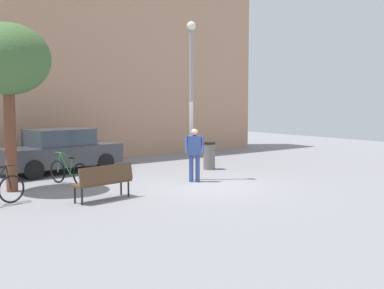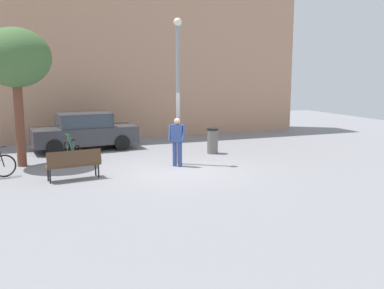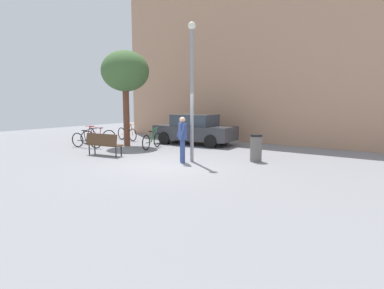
# 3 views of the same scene
# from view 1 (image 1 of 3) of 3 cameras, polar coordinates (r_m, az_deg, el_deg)

# --- Properties ---
(ground_plane) EXTENTS (36.00, 36.00, 0.00)m
(ground_plane) POSITION_cam_1_polar(r_m,az_deg,el_deg) (14.40, 1.43, -4.94)
(ground_plane) COLOR gray
(building_facade) EXTENTS (18.39, 2.00, 9.35)m
(building_facade) POSITION_cam_1_polar(r_m,az_deg,el_deg) (21.45, -13.31, 10.88)
(building_facade) COLOR tan
(building_facade) RESTS_ON ground_plane
(lamppost) EXTENTS (0.28, 0.28, 5.01)m
(lamppost) POSITION_cam_1_polar(r_m,az_deg,el_deg) (15.23, -0.09, 6.72)
(lamppost) COLOR gray
(lamppost) RESTS_ON ground_plane
(person_by_lamppost) EXTENTS (0.60, 0.55, 1.67)m
(person_by_lamppost) POSITION_cam_1_polar(r_m,az_deg,el_deg) (14.92, 0.29, -0.82)
(person_by_lamppost) COLOR #334784
(person_by_lamppost) RESTS_ON ground_plane
(park_bench) EXTENTS (1.65, 0.69, 0.92)m
(park_bench) POSITION_cam_1_polar(r_m,az_deg,el_deg) (12.47, -10.42, -4.10)
(park_bench) COLOR #513823
(park_bench) RESTS_ON ground_plane
(plaza_tree) EXTENTS (2.33, 2.33, 4.68)m
(plaza_tree) POSITION_cam_1_polar(r_m,az_deg,el_deg) (14.26, -21.10, 9.27)
(plaza_tree) COLOR brown
(plaza_tree) RESTS_ON ground_plane
(bicycle_green) EXTENTS (0.49, 1.77, 0.97)m
(bicycle_green) POSITION_cam_1_polar(r_m,az_deg,el_deg) (14.98, -14.47, -3.21)
(bicycle_green) COLOR black
(bicycle_green) RESTS_ON ground_plane
(parked_car_charcoal) EXTENTS (4.33, 2.11, 1.55)m
(parked_car_charcoal) POSITION_cam_1_polar(r_m,az_deg,el_deg) (17.45, -15.48, -0.73)
(parked_car_charcoal) COLOR #38383D
(parked_car_charcoal) RESTS_ON ground_plane
(trash_bin) EXTENTS (0.45, 0.45, 1.01)m
(trash_bin) POSITION_cam_1_polar(r_m,az_deg,el_deg) (17.64, 2.07, -1.33)
(trash_bin) COLOR #66605B
(trash_bin) RESTS_ON ground_plane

